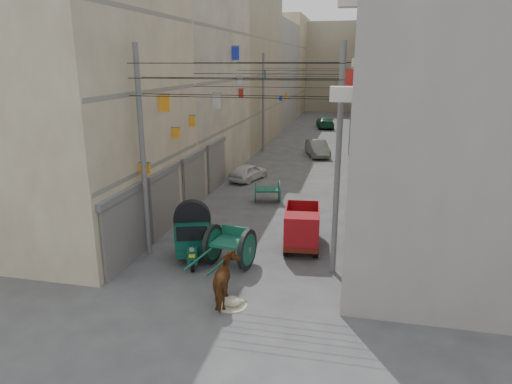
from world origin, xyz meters
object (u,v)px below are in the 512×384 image
(auto_rickshaw, at_px, (193,232))
(feed_sack, at_px, (232,301))
(distant_car_green, at_px, (325,122))
(mini_truck, at_px, (302,231))
(horse, at_px, (227,281))
(distant_car_white, at_px, (248,172))
(distant_car_grey, at_px, (317,148))
(second_cart, at_px, (267,191))
(tonga_cart, at_px, (230,246))

(auto_rickshaw, distance_m, feed_sack, 4.15)
(distant_car_green, bearing_deg, mini_truck, 83.91)
(horse, distance_m, distant_car_white, 15.50)
(mini_truck, xyz_separation_m, distant_car_grey, (-1.15, 19.24, -0.17))
(second_cart, distance_m, distant_car_grey, 13.20)
(mini_truck, xyz_separation_m, feed_sack, (-1.55, -4.86, -0.68))
(mini_truck, height_order, horse, mini_truck)
(distant_car_white, bearing_deg, tonga_cart, 119.18)
(tonga_cart, relative_size, feed_sack, 5.94)
(distant_car_white, bearing_deg, mini_truck, 132.99)
(feed_sack, bearing_deg, distant_car_green, 90.36)
(second_cart, xyz_separation_m, horse, (0.88, -10.83, 0.11))
(auto_rickshaw, bearing_deg, mini_truck, 3.45)
(tonga_cart, distance_m, horse, 2.73)
(horse, xyz_separation_m, distant_car_white, (-2.98, 15.21, -0.21))
(second_cart, distance_m, distant_car_white, 4.86)
(auto_rickshaw, xyz_separation_m, horse, (2.25, -3.08, -0.28))
(tonga_cart, relative_size, horse, 1.97)
(mini_truck, height_order, second_cart, mini_truck)
(tonga_cart, height_order, distant_car_white, tonga_cart)
(horse, distance_m, distant_car_green, 40.54)
(tonga_cart, height_order, second_cart, tonga_cart)
(tonga_cart, relative_size, second_cart, 2.19)
(tonga_cart, distance_m, distant_car_green, 37.89)
(distant_car_green, bearing_deg, second_cart, 79.43)
(second_cart, xyz_separation_m, distant_car_white, (-2.11, 4.38, -0.10))
(tonga_cart, xyz_separation_m, second_cart, (-0.22, 8.18, -0.15))
(mini_truck, height_order, distant_car_grey, mini_truck)
(auto_rickshaw, height_order, distant_car_green, auto_rickshaw)
(second_cart, height_order, distant_car_grey, distant_car_grey)
(distant_car_white, distance_m, distant_car_grey, 9.45)
(distant_car_grey, bearing_deg, second_cart, -113.81)
(tonga_cart, distance_m, mini_truck, 3.18)
(distant_car_white, bearing_deg, feed_sack, 120.43)
(mini_truck, bearing_deg, second_cart, 107.46)
(feed_sack, height_order, distant_car_white, distant_car_white)
(auto_rickshaw, distance_m, distant_car_green, 37.52)
(horse, bearing_deg, feed_sack, 132.07)
(tonga_cart, bearing_deg, horse, -66.73)
(auto_rickshaw, bearing_deg, tonga_cart, -33.89)
(auto_rickshaw, xyz_separation_m, tonga_cart, (1.59, -0.43, -0.25))
(second_cart, bearing_deg, distant_car_green, 75.24)
(mini_truck, xyz_separation_m, second_cart, (-2.63, 6.12, -0.18))
(feed_sack, bearing_deg, auto_rickshaw, 127.28)
(horse, height_order, distant_car_white, horse)
(feed_sack, bearing_deg, second_cart, 95.63)
(horse, distance_m, distant_car_grey, 23.96)
(auto_rickshaw, distance_m, mini_truck, 4.33)
(auto_rickshaw, xyz_separation_m, distant_car_green, (2.20, 37.46, -0.38))
(feed_sack, xyz_separation_m, distant_car_green, (-0.25, 40.68, 0.51))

